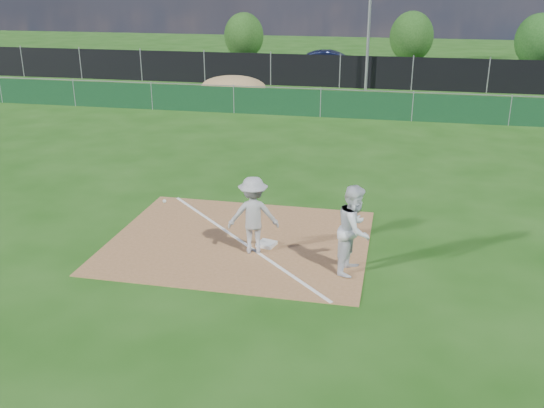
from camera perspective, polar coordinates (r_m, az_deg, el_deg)
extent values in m
plane|color=#1A480F|center=(22.69, 2.84, 5.56)|extent=(90.00, 90.00, 0.00)
cube|color=#8F6039|center=(14.35, -3.06, -3.48)|extent=(6.00, 5.00, 0.02)
cube|color=white|center=(14.35, -3.06, -3.42)|extent=(5.01, 5.01, 0.01)
cube|color=#0D3219|center=(27.38, 4.59, 9.39)|extent=(44.00, 0.05, 1.20)
ellipsoid|color=#987849|center=(31.76, -3.67, 10.92)|extent=(3.38, 2.60, 1.17)
cube|color=black|center=(35.17, 6.41, 12.29)|extent=(46.00, 0.04, 1.80)
cube|color=black|center=(40.23, 7.13, 11.99)|extent=(46.00, 9.00, 0.01)
cylinder|color=slate|center=(34.46, 9.16, 17.18)|extent=(0.16, 0.16, 8.00)
cube|color=silver|center=(14.05, -0.52, -3.78)|extent=(0.47, 0.47, 0.08)
imported|color=#ADACAF|center=(13.44, -1.77, -1.04)|extent=(1.26, 0.91, 1.77)
sphere|color=white|center=(13.55, -10.08, 0.27)|extent=(0.08, 0.08, 0.08)
imported|color=silver|center=(12.66, 7.77, -2.38)|extent=(0.89, 1.05, 1.91)
imported|color=#9C9EA3|center=(39.66, -1.35, 13.09)|extent=(4.37, 1.87, 1.47)
imported|color=#101732|center=(39.52, 5.67, 13.03)|extent=(4.79, 1.95, 1.55)
imported|color=black|center=(39.43, 12.27, 12.39)|extent=(4.38, 3.04, 1.18)
cylinder|color=#382316|center=(47.25, -2.64, 13.96)|extent=(0.24, 0.24, 0.98)
ellipsoid|color=#1C4313|center=(47.12, -2.67, 15.54)|extent=(2.95, 2.95, 3.39)
cylinder|color=#382316|center=(46.42, 12.86, 13.40)|extent=(0.24, 0.24, 1.04)
ellipsoid|color=#1B4313|center=(46.29, 13.00, 15.10)|extent=(3.11, 3.11, 3.58)
cylinder|color=#382316|center=(46.36, 23.55, 12.24)|extent=(0.24, 0.24, 1.04)
ellipsoid|color=#174213|center=(46.22, 23.79, 13.93)|extent=(3.11, 3.11, 3.58)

